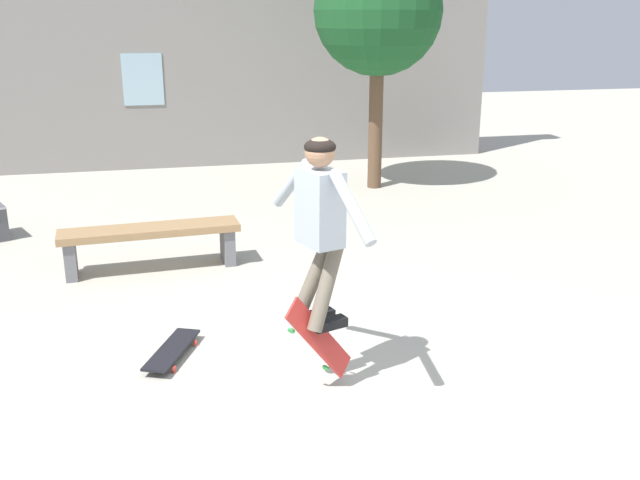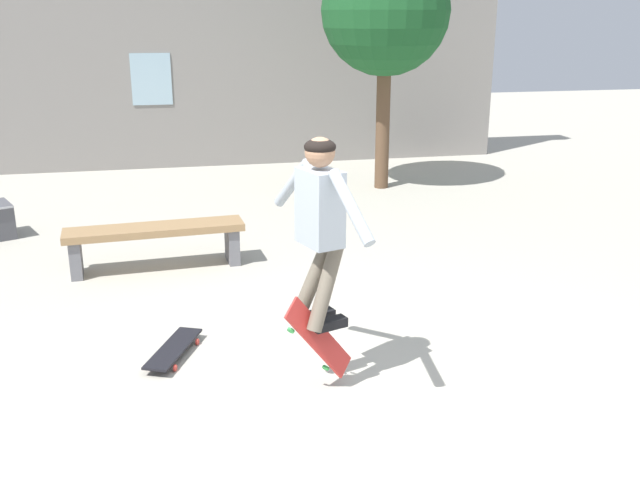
# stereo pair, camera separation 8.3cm
# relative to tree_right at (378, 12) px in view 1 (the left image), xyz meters

# --- Properties ---
(ground_plane) EXTENTS (40.00, 40.00, 0.00)m
(ground_plane) POSITION_rel_tree_right_xyz_m (-2.18, -6.51, -2.74)
(ground_plane) COLOR #B2AD9E
(building_backdrop) EXTENTS (10.74, 0.52, 5.94)m
(building_backdrop) POSITION_rel_tree_right_xyz_m (-2.22, 2.52, -0.32)
(building_backdrop) COLOR gray
(building_backdrop) RESTS_ON ground_plane
(tree_right) EXTENTS (1.98, 1.98, 3.76)m
(tree_right) POSITION_rel_tree_right_xyz_m (0.00, 0.00, 0.00)
(tree_right) COLOR brown
(tree_right) RESTS_ON ground_plane
(park_bench) EXTENTS (1.96, 0.55, 0.49)m
(park_bench) POSITION_rel_tree_right_xyz_m (-3.57, -3.24, -2.38)
(park_bench) COLOR #99754C
(park_bench) RESTS_ON ground_plane
(skater) EXTENTS (0.49, 1.24, 1.39)m
(skater) POSITION_rel_tree_right_xyz_m (-2.36, -6.23, -1.40)
(skater) COLOR #9EA8B2
(skateboard_flipping) EXTENTS (0.56, 0.32, 0.72)m
(skateboard_flipping) POSITION_rel_tree_right_xyz_m (-2.38, -6.30, -2.30)
(skateboard_flipping) COLOR red
(skateboard_resting) EXTENTS (0.51, 0.80, 0.08)m
(skateboard_resting) POSITION_rel_tree_right_xyz_m (-3.43, -5.46, -2.68)
(skateboard_resting) COLOR black
(skateboard_resting) RESTS_ON ground_plane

